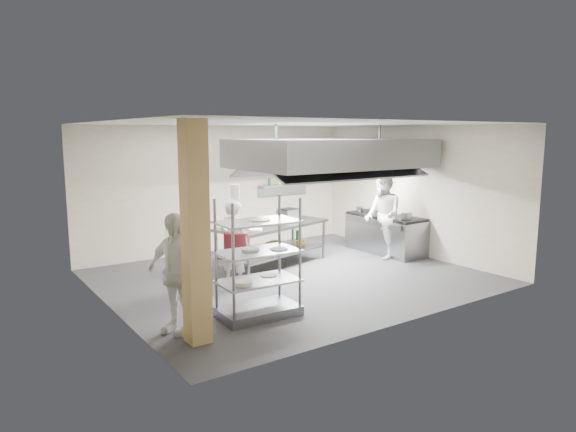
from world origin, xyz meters
TOP-DOWN VIEW (x-y plane):
  - floor at (0.00, 0.00)m, footprint 7.00×7.00m
  - ceiling at (0.00, 0.00)m, footprint 7.00×7.00m
  - wall_back at (0.00, 3.00)m, footprint 7.00×0.00m
  - wall_left at (-3.50, 0.00)m, footprint 0.00×6.00m
  - wall_right at (3.50, 0.00)m, footprint 0.00×6.00m
  - column at (-2.90, -1.90)m, footprint 0.30×0.30m
  - exhaust_hood at (1.30, 0.40)m, footprint 4.00×2.50m
  - hood_strip_a at (0.40, 0.40)m, footprint 1.60×0.12m
  - hood_strip_b at (2.20, 0.40)m, footprint 1.60×0.12m
  - wall_shelf at (1.80, 2.84)m, footprint 1.50×0.28m
  - island at (0.20, 1.00)m, footprint 2.77×1.70m
  - island_worktop at (0.20, 1.00)m, footprint 2.77×1.70m
  - island_undershelf at (0.20, 1.00)m, footprint 2.55×1.55m
  - pass_rack at (-1.70, -1.51)m, footprint 1.27×0.78m
  - cooking_range at (3.08, 0.50)m, footprint 0.80×2.00m
  - range_top at (3.08, 0.50)m, footprint 0.78×1.96m
  - chef_head at (-1.21, 0.15)m, footprint 0.62×0.71m
  - chef_line at (2.60, 0.12)m, footprint 1.06×1.17m
  - chef_plating at (-3.00, -1.42)m, footprint 0.80×1.10m
  - griddle at (0.82, 1.31)m, footprint 0.50×0.43m
  - wicker_basket at (0.36, 1.19)m, footprint 0.38×0.32m
  - stockpot at (3.02, 0.37)m, footprint 0.27×0.27m
  - plate_stack at (-1.70, -1.51)m, footprint 0.28×0.28m

SIDE VIEW (x-z plane):
  - floor at x=0.00m, z-range 0.00..0.00m
  - island_undershelf at x=0.20m, z-range 0.28..0.32m
  - wicker_basket at x=0.36m, z-range 0.32..0.46m
  - cooking_range at x=3.08m, z-range 0.00..0.84m
  - island at x=0.20m, z-range 0.00..0.91m
  - plate_stack at x=-1.70m, z-range 0.56..0.62m
  - chef_head at x=-1.21m, z-range 0.00..1.63m
  - chef_plating at x=-3.00m, z-range 0.00..1.73m
  - range_top at x=3.08m, z-range 0.84..0.90m
  - island_worktop at x=0.20m, z-range 0.85..0.91m
  - pass_rack at x=-1.70m, z-range 0.00..1.85m
  - chef_line at x=2.60m, z-range 0.00..1.96m
  - stockpot at x=3.02m, z-range 0.90..1.09m
  - griddle at x=0.82m, z-range 0.91..1.12m
  - wall_back at x=0.00m, z-range -2.00..5.00m
  - wall_left at x=-3.50m, z-range -1.50..4.50m
  - wall_right at x=3.50m, z-range -1.50..4.50m
  - column at x=-2.90m, z-range 0.00..3.00m
  - wall_shelf at x=1.80m, z-range 1.48..1.52m
  - hood_strip_a at x=0.40m, z-range 2.06..2.10m
  - hood_strip_b at x=2.20m, z-range 2.06..2.10m
  - exhaust_hood at x=1.30m, z-range 2.10..2.70m
  - ceiling at x=0.00m, z-range 3.00..3.00m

